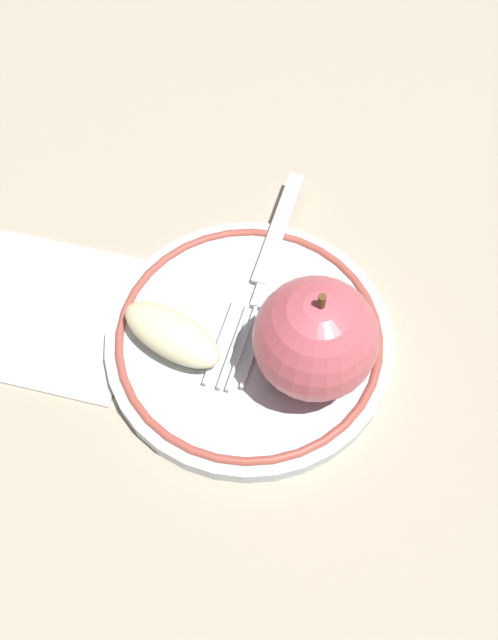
{
  "coord_description": "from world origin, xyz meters",
  "views": [
    {
      "loc": [
        0.1,
        -0.21,
        0.45
      ],
      "look_at": [
        0.01,
        0.01,
        0.04
      ],
      "focal_mm": 40.0,
      "sensor_mm": 36.0,
      "label": 1
    }
  ],
  "objects_px": {
    "apple_slice_front": "(172,334)",
    "napkin_folded": "(39,309)",
    "plate": "(249,340)",
    "fork": "(265,266)",
    "apple_red_whole": "(314,342)"
  },
  "relations": [
    {
      "from": "plate",
      "to": "apple_red_whole",
      "type": "height_order",
      "value": "apple_red_whole"
    },
    {
      "from": "napkin_folded",
      "to": "plate",
      "type": "bearing_deg",
      "value": 13.67
    },
    {
      "from": "fork",
      "to": "napkin_folded",
      "type": "bearing_deg",
      "value": -63.42
    },
    {
      "from": "apple_slice_front",
      "to": "fork",
      "type": "bearing_deg",
      "value": -101.54
    },
    {
      "from": "apple_slice_front",
      "to": "napkin_folded",
      "type": "relative_size",
      "value": 0.51
    },
    {
      "from": "apple_slice_front",
      "to": "napkin_folded",
      "type": "xyz_separation_m",
      "value": [
        -0.11,
        -0.01,
        -0.02
      ]
    },
    {
      "from": "apple_red_whole",
      "to": "napkin_folded",
      "type": "xyz_separation_m",
      "value": [
        -0.2,
        -0.03,
        -0.05
      ]
    },
    {
      "from": "napkin_folded",
      "to": "apple_red_whole",
      "type": "bearing_deg",
      "value": 8.02
    },
    {
      "from": "apple_red_whole",
      "to": "fork",
      "type": "xyz_separation_m",
      "value": [
        -0.06,
        0.06,
        -0.04
      ]
    },
    {
      "from": "plate",
      "to": "apple_slice_front",
      "type": "xyz_separation_m",
      "value": [
        -0.04,
        -0.03,
        0.02
      ]
    },
    {
      "from": "plate",
      "to": "napkin_folded",
      "type": "bearing_deg",
      "value": -166.33
    },
    {
      "from": "fork",
      "to": "napkin_folded",
      "type": "height_order",
      "value": "fork"
    },
    {
      "from": "plate",
      "to": "apple_slice_front",
      "type": "height_order",
      "value": "apple_slice_front"
    },
    {
      "from": "plate",
      "to": "fork",
      "type": "relative_size",
      "value": 1.03
    },
    {
      "from": "fork",
      "to": "napkin_folded",
      "type": "distance_m",
      "value": 0.17
    }
  ]
}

